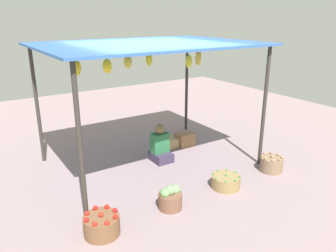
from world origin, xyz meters
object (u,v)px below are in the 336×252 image
at_px(basket_cabbages, 170,199).
at_px(wooden_crate_stacked_rear, 173,142).
at_px(basket_red_tomatoes, 102,225).
at_px(basket_green_chilies, 226,182).
at_px(wooden_crate_near_vendor, 185,139).
at_px(vendor_person, 160,147).
at_px(basket_potatoes, 271,164).

bearing_deg(basket_cabbages, wooden_crate_stacked_rear, 55.28).
relative_size(basket_red_tomatoes, basket_green_chilies, 1.00).
height_order(basket_red_tomatoes, wooden_crate_near_vendor, basket_red_tomatoes).
xyz_separation_m(wooden_crate_near_vendor, wooden_crate_stacked_rear, (-0.27, 0.09, -0.04)).
distance_m(vendor_person, basket_green_chilies, 1.61).
distance_m(basket_cabbages, wooden_crate_near_vendor, 2.60).
height_order(basket_cabbages, wooden_crate_near_vendor, basket_cabbages).
relative_size(basket_potatoes, wooden_crate_near_vendor, 1.09).
bearing_deg(basket_potatoes, wooden_crate_near_vendor, 107.63).
bearing_deg(basket_potatoes, wooden_crate_stacked_rear, 113.56).
xyz_separation_m(basket_red_tomatoes, basket_cabbages, (1.12, 0.03, 0.02)).
xyz_separation_m(basket_cabbages, basket_green_chilies, (1.15, 0.01, -0.06)).
bearing_deg(basket_cabbages, basket_red_tomatoes, -178.67).
relative_size(basket_cabbages, wooden_crate_stacked_rear, 0.98).
xyz_separation_m(basket_red_tomatoes, wooden_crate_near_vendor, (2.82, 2.00, 0.00)).
bearing_deg(basket_green_chilies, wooden_crate_stacked_rear, 82.38).
bearing_deg(basket_cabbages, basket_green_chilies, 0.72).
xyz_separation_m(basket_cabbages, wooden_crate_near_vendor, (1.69, 1.97, -0.02)).
relative_size(basket_red_tomatoes, wooden_crate_stacked_rear, 1.25).
xyz_separation_m(vendor_person, basket_green_chilies, (0.35, -1.56, -0.19)).
bearing_deg(basket_green_chilies, wooden_crate_near_vendor, 74.51).
distance_m(basket_green_chilies, wooden_crate_near_vendor, 2.03).
xyz_separation_m(basket_red_tomatoes, wooden_crate_stacked_rear, (2.55, 2.08, -0.04)).
bearing_deg(basket_cabbages, basket_potatoes, 0.51).
distance_m(basket_green_chilies, wooden_crate_stacked_rear, 2.06).
relative_size(basket_green_chilies, wooden_crate_near_vendor, 1.26).
bearing_deg(vendor_person, basket_red_tomatoes, -140.22).
bearing_deg(basket_green_chilies, vendor_person, 102.79).
bearing_deg(basket_green_chilies, basket_red_tomatoes, -178.98).
height_order(wooden_crate_near_vendor, wooden_crate_stacked_rear, wooden_crate_near_vendor).
height_order(vendor_person, basket_potatoes, vendor_person).
distance_m(wooden_crate_near_vendor, wooden_crate_stacked_rear, 0.28).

